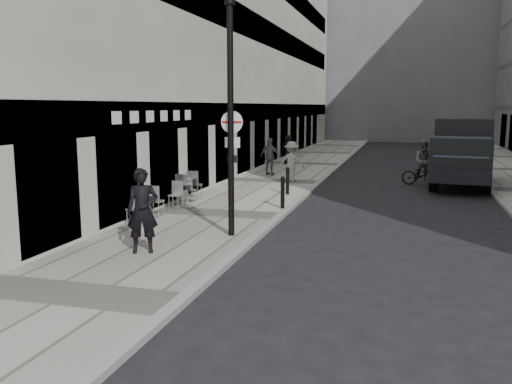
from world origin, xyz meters
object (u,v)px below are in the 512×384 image
(panel_van, at_px, (463,148))
(cyclist, at_px, (424,168))
(walking_man, at_px, (142,211))
(lamppost, at_px, (230,103))
(sign_post, at_px, (232,154))

(panel_van, relative_size, cyclist, 3.22)
(walking_man, bearing_deg, cyclist, 41.58)
(lamppost, height_order, cyclist, lamppost)
(cyclist, bearing_deg, lamppost, -108.35)
(walking_man, xyz_separation_m, panel_van, (8.03, 13.95, 0.54))
(lamppost, distance_m, panel_van, 13.69)
(walking_man, xyz_separation_m, lamppost, (1.41, 2.11, 2.41))
(sign_post, height_order, panel_van, sign_post)
(panel_van, distance_m, cyclist, 1.84)
(lamppost, bearing_deg, cyclist, 66.37)
(panel_van, bearing_deg, sign_post, -112.61)
(lamppost, bearing_deg, sign_post, 90.00)
(panel_van, bearing_deg, walking_man, -113.10)
(panel_van, height_order, cyclist, panel_van)
(lamppost, xyz_separation_m, panel_van, (6.62, 11.84, -1.87))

